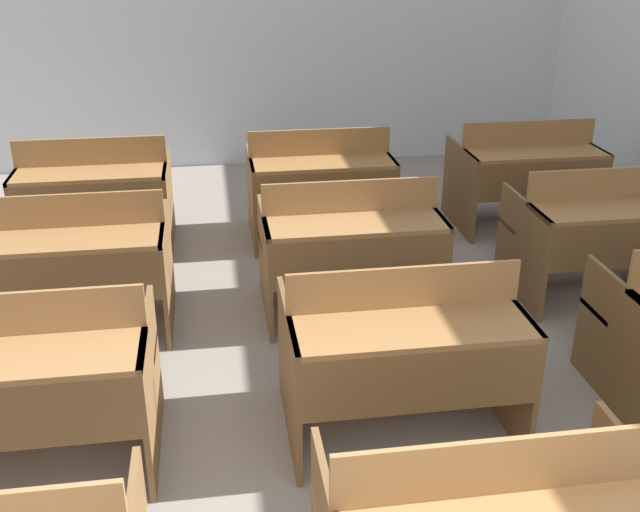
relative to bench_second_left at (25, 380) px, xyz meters
name	(u,v)px	position (x,y,z in m)	size (l,w,h in m)	color
wall_back	(269,27)	(1.58, 4.91, 0.96)	(6.48, 0.06, 2.88)	silver
bench_second_left	(25,380)	(0.00, 0.00, 0.00)	(1.15, 0.82, 0.92)	brown
bench_second_center	(402,349)	(1.79, 0.00, 0.00)	(1.15, 0.82, 0.92)	brown
bench_third_left	(75,262)	(0.03, 1.33, 0.00)	(1.15, 0.82, 0.92)	brown
bench_third_center	(350,245)	(1.78, 1.34, 0.00)	(1.15, 0.82, 0.92)	brown
bench_third_right	(603,230)	(3.55, 1.34, 0.00)	(1.15, 0.82, 0.92)	brown
bench_back_left	(95,194)	(-0.01, 2.65, 0.00)	(1.15, 0.82, 0.92)	brown
bench_back_center	(320,183)	(1.78, 2.66, 0.00)	(1.15, 0.82, 0.92)	brown
bench_back_right	(525,172)	(3.55, 2.68, 0.00)	(1.15, 0.82, 0.92)	brown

